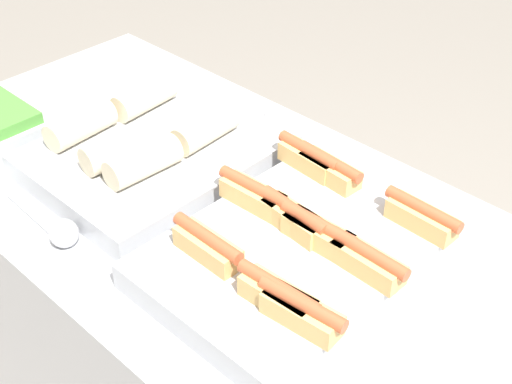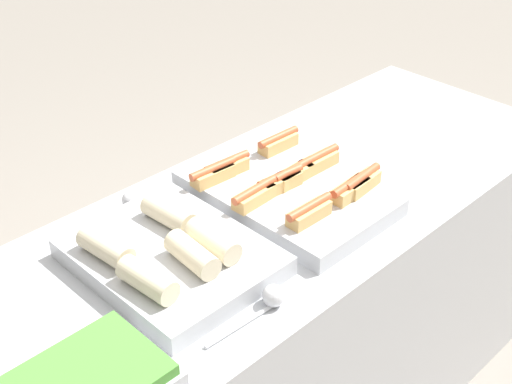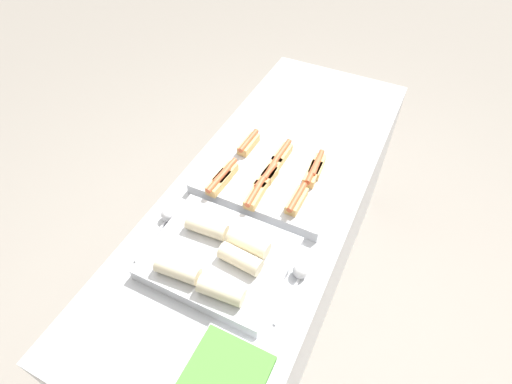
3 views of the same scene
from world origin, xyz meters
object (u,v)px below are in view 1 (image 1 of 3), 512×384
tray_hotdogs (306,242)px  serving_spoon_near (60,231)px  tray_wraps (152,151)px  serving_spoon_far (269,120)px

tray_hotdogs → serving_spoon_near: size_ratio=2.43×
tray_hotdogs → tray_wraps: (-0.40, -0.00, 0.00)m
serving_spoon_far → serving_spoon_near: bearing=-90.5°
tray_hotdogs → tray_wraps: bearing=-179.5°
tray_wraps → serving_spoon_near: size_ratio=2.07×
tray_hotdogs → tray_wraps: tray_wraps is taller
serving_spoon_near → serving_spoon_far: (0.00, 0.52, -0.00)m
tray_hotdogs → serving_spoon_far: bearing=141.5°
tray_hotdogs → tray_wraps: 0.40m
tray_hotdogs → serving_spoon_far: 0.42m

